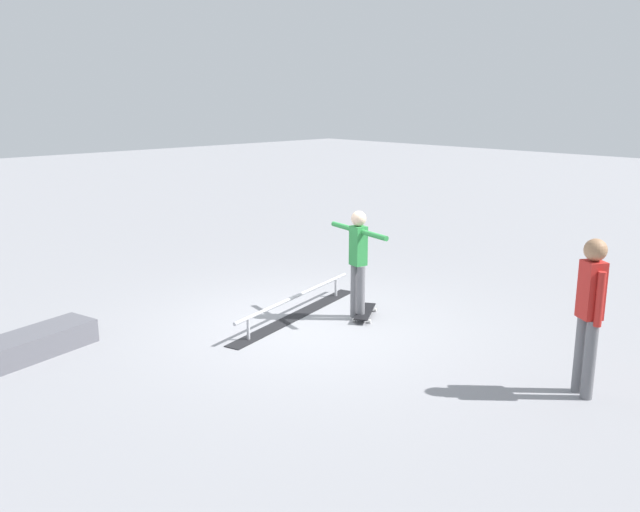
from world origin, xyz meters
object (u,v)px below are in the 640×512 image
(grind_rail, at_px, (296,307))
(skater_main, at_px, (358,257))
(skate_ledge, at_px, (31,345))
(skateboard_main, at_px, (365,312))
(bystander_red_shirt, at_px, (590,309))

(grind_rail, bearing_deg, skater_main, 116.38)
(skate_ledge, distance_m, skater_main, 4.46)
(skate_ledge, height_order, skateboard_main, skate_ledge)
(grind_rail, distance_m, skateboard_main, 1.01)
(skate_ledge, bearing_deg, skateboard_main, 155.82)
(skate_ledge, xyz_separation_m, bystander_red_shirt, (-3.88, 5.26, 0.83))
(skate_ledge, bearing_deg, bystander_red_shirt, 126.39)
(skate_ledge, xyz_separation_m, skater_main, (-4.00, 1.82, 0.77))
(bystander_red_shirt, bearing_deg, grind_rail, 39.07)
(grind_rail, xyz_separation_m, skater_main, (-0.59, 0.68, 0.78))
(skate_ledge, relative_size, skater_main, 1.02)
(skate_ledge, distance_m, bystander_red_shirt, 6.59)
(grind_rail, bearing_deg, skateboard_main, 120.68)
(bystander_red_shirt, bearing_deg, skate_ledge, 69.05)
(skater_main, xyz_separation_m, bystander_red_shirt, (0.13, 3.44, 0.06))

